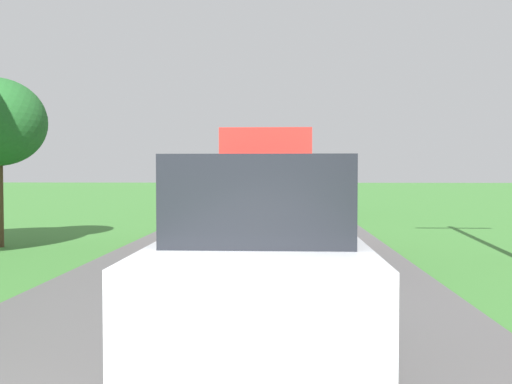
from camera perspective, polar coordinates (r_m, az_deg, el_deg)
banana_truck_near at (r=12.45m, az=0.89°, el=0.19°), size 2.38×5.82×2.80m
banana_truck_far at (r=26.64m, az=1.96°, el=1.16°), size 2.38×5.81×2.80m
following_car at (r=5.24m, az=0.63°, el=-6.69°), size 1.74×4.10×1.92m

